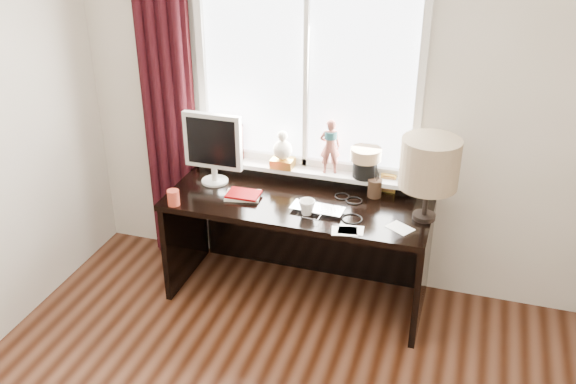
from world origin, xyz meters
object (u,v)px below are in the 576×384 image
(mug, at_px, (307,207))
(table_lamp, at_px, (430,164))
(laptop, at_px, (318,209))
(monitor, at_px, (213,144))
(desk, at_px, (302,225))
(red_cup, at_px, (173,198))

(mug, distance_m, table_lamp, 0.78)
(laptop, xyz_separation_m, table_lamp, (0.64, 0.10, 0.35))
(table_lamp, bearing_deg, monitor, 176.65)
(laptop, bearing_deg, table_lamp, 12.59)
(monitor, bearing_deg, desk, 1.69)
(laptop, distance_m, table_lamp, 0.74)
(laptop, xyz_separation_m, monitor, (-0.77, 0.19, 0.26))
(mug, xyz_separation_m, monitor, (-0.72, 0.24, 0.23))
(monitor, bearing_deg, mug, -18.63)
(laptop, bearing_deg, red_cup, -164.30)
(mug, bearing_deg, red_cup, -170.79)
(mug, bearing_deg, laptop, 46.17)
(desk, height_order, table_lamp, table_lamp)
(monitor, bearing_deg, red_cup, -107.35)
(red_cup, xyz_separation_m, monitor, (0.12, 0.38, 0.23))
(laptop, relative_size, desk, 0.20)
(laptop, bearing_deg, mug, -130.35)
(red_cup, relative_size, desk, 0.06)
(monitor, relative_size, table_lamp, 0.94)
(desk, relative_size, monitor, 3.47)
(laptop, distance_m, monitor, 0.84)
(laptop, bearing_deg, monitor, 170.03)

